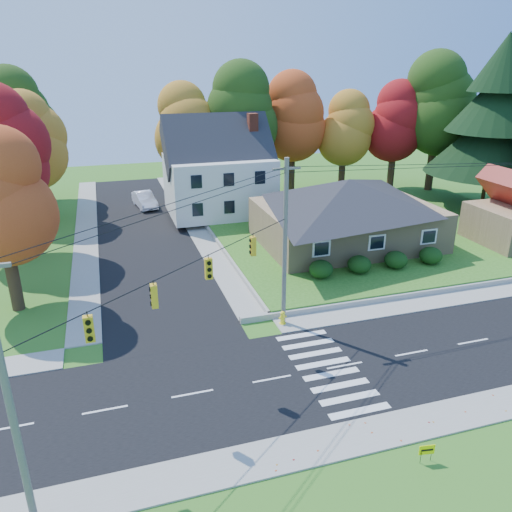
{
  "coord_description": "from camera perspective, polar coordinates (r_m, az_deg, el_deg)",
  "views": [
    {
      "loc": [
        -10.94,
        -19.71,
        14.74
      ],
      "look_at": [
        -2.35,
        8.0,
        3.42
      ],
      "focal_mm": 35.0,
      "sensor_mm": 36.0,
      "label": 1
    }
  ],
  "objects": [
    {
      "name": "road_cross",
      "position": [
        48.11,
        -12.9,
        2.94
      ],
      "size": [
        8.0,
        44.0,
        0.02
      ],
      "primitive_type": "cube",
      "color": "black",
      "rests_on": "ground"
    },
    {
      "name": "yard_sign",
      "position": [
        21.96,
        18.94,
        -20.25
      ],
      "size": [
        0.65,
        0.13,
        0.81
      ],
      "color": "black",
      "rests_on": "ground"
    },
    {
      "name": "colonial_house",
      "position": [
        50.0,
        -4.23,
        9.54
      ],
      "size": [
        10.4,
        8.4,
        9.6
      ],
      "color": "silver",
      "rests_on": "lawn"
    },
    {
      "name": "tree_west_3",
      "position": [
        60.51,
        -25.61,
        13.98
      ],
      "size": [
        7.84,
        7.84,
        14.6
      ],
      "color": "#3F2A19",
      "rests_on": "ground"
    },
    {
      "name": "sidewalk_north",
      "position": [
        30.76,
        5.9,
        -7.36
      ],
      "size": [
        90.0,
        2.0,
        0.08
      ],
      "primitive_type": "cube",
      "color": "#9C9A90",
      "rests_on": "ground"
    },
    {
      "name": "white_car",
      "position": [
        55.51,
        -12.62,
        6.3
      ],
      "size": [
        2.47,
        5.21,
        1.65
      ],
      "primitive_type": "imported",
      "rotation": [
        0.0,
        0.0,
        0.15
      ],
      "color": "white",
      "rests_on": "road_cross"
    },
    {
      "name": "tree_west_2",
      "position": [
        52.52,
        -24.24,
        11.91
      ],
      "size": [
        6.72,
        6.72,
        12.51
      ],
      "color": "#3F2A19",
      "rests_on": "ground"
    },
    {
      "name": "ground",
      "position": [
        26.93,
        10.1,
        -12.25
      ],
      "size": [
        120.0,
        120.0,
        0.0
      ],
      "primitive_type": "plane",
      "color": "#3D7923"
    },
    {
      "name": "sidewalk_south",
      "position": [
        23.5,
        15.86,
        -18.39
      ],
      "size": [
        90.0,
        2.0,
        0.08
      ],
      "primitive_type": "cube",
      "color": "#9C9A90",
      "rests_on": "ground"
    },
    {
      "name": "tree_west_1",
      "position": [
        42.76,
        -27.01,
        10.61
      ],
      "size": [
        7.28,
        7.28,
        13.56
      ],
      "color": "#3F2A19",
      "rests_on": "ground"
    },
    {
      "name": "fire_hydrant",
      "position": [
        30.1,
        3.06,
        -7.12
      ],
      "size": [
        0.52,
        0.4,
        0.9
      ],
      "color": "yellow",
      "rests_on": "ground"
    },
    {
      "name": "road_main",
      "position": [
        26.93,
        10.1,
        -12.23
      ],
      "size": [
        90.0,
        8.0,
        0.02
      ],
      "primitive_type": "cube",
      "color": "black",
      "rests_on": "ground"
    },
    {
      "name": "tree_lot_1",
      "position": [
        55.02,
        -1.45,
        15.96
      ],
      "size": [
        7.84,
        7.84,
        14.6
      ],
      "color": "#3F2A19",
      "rests_on": "lawn"
    },
    {
      "name": "hedge_row",
      "position": [
        37.36,
        13.74,
        -0.68
      ],
      "size": [
        10.7,
        1.7,
        1.27
      ],
      "color": "#163A10",
      "rests_on": "lawn"
    },
    {
      "name": "tree_lot_2",
      "position": [
        57.94,
        4.21,
        15.54
      ],
      "size": [
        7.28,
        7.28,
        13.56
      ],
      "color": "#3F2A19",
      "rests_on": "lawn"
    },
    {
      "name": "tree_lot_3",
      "position": [
        59.62,
        10.09,
        14.17
      ],
      "size": [
        6.16,
        6.16,
        11.47
      ],
      "color": "#3F2A19",
      "rests_on": "lawn"
    },
    {
      "name": "tree_lot_5",
      "position": [
        62.09,
        20.15,
        15.95
      ],
      "size": [
        8.4,
        8.4,
        15.64
      ],
      "color": "#3F2A19",
      "rests_on": "lawn"
    },
    {
      "name": "tree_lot_4",
      "position": [
        61.65,
        15.71,
        14.57
      ],
      "size": [
        6.72,
        6.72,
        12.51
      ],
      "color": "#3F2A19",
      "rests_on": "lawn"
    },
    {
      "name": "tree_lot_0",
      "position": [
        54.83,
        -7.97,
        14.38
      ],
      "size": [
        6.72,
        6.72,
        12.51
      ],
      "color": "#3F2A19",
      "rests_on": "lawn"
    },
    {
      "name": "conifer_east_a",
      "position": [
        56.64,
        25.75,
        13.87
      ],
      "size": [
        12.8,
        12.8,
        16.96
      ],
      "color": "#3F2A19",
      "rests_on": "lawn"
    },
    {
      "name": "traffic_infrastructure",
      "position": [
        25.54,
        9.17,
        -1.04
      ],
      "size": [
        38.1,
        10.66,
        10.0
      ],
      "color": "#666059",
      "rests_on": "ground"
    },
    {
      "name": "ranch_house",
      "position": [
        42.02,
        10.35,
        5.12
      ],
      "size": [
        14.6,
        10.6,
        5.4
      ],
      "color": "tan",
      "rests_on": "lawn"
    },
    {
      "name": "lawn",
      "position": [
        49.4,
        12.67,
        3.73
      ],
      "size": [
        30.0,
        30.0,
        0.5
      ],
      "primitive_type": "cube",
      "color": "#3D7923",
      "rests_on": "ground"
    }
  ]
}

